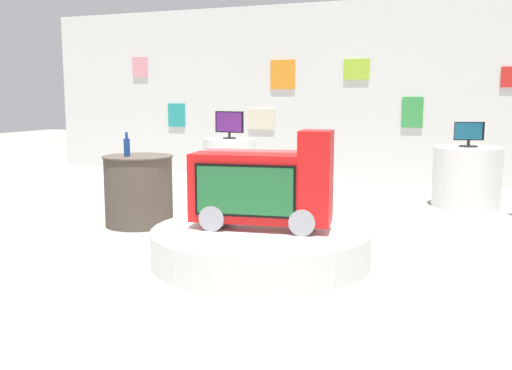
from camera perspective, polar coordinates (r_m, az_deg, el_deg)
The scene contains 10 objects.
ground_plane at distance 5.41m, azimuth -1.96°, elevation -6.33°, with size 30.00×30.00×0.00m, color gray.
back_wall_display at distance 10.03m, azimuth 9.67°, elevation 8.92°, with size 11.88×0.13×2.93m.
main_display_pedestal at distance 5.01m, azimuth 0.44°, elevation -5.87°, with size 1.84×1.84×0.29m, color silver.
novelty_firetruck_tv at distance 4.90m, azimuth 0.70°, elevation -0.38°, with size 1.21×0.52×0.83m.
display_pedestal_left_rear at distance 7.92m, azimuth 19.69°, elevation 0.75°, with size 0.84×0.84×0.76m, color silver.
tv_on_left_rear at distance 7.87m, azimuth 19.88°, elevation 4.62°, with size 0.36×0.23×0.31m.
display_pedestal_center_rear at distance 8.87m, azimuth -2.57°, elevation 2.04°, with size 0.78×0.78×0.76m, color silver.
tv_on_center_rear at distance 8.82m, azimuth -2.60°, elevation 5.94°, with size 0.48×0.20×0.41m.
side_table_round at distance 6.51m, azimuth -11.27°, elevation -0.46°, with size 0.76×0.76×0.76m.
bottle_on_side_table at distance 6.39m, azimuth -12.38°, elevation 3.63°, with size 0.07×0.07×0.26m.
Camera 1 is at (2.10, -4.79, 1.40)m, focal length 41.38 mm.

